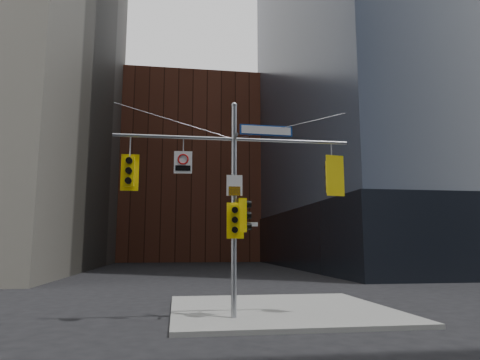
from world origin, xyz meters
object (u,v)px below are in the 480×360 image
object	(u,v)px
street_sign_blade	(266,130)
regulatory_sign_arm	(183,162)
signal_assembly	(234,185)
traffic_light_pole_front	(235,220)
traffic_light_east_arm	(332,176)
traffic_light_west_arm	(129,172)
traffic_light_pole_side	(244,215)

from	to	relation	value
street_sign_blade	regulatory_sign_arm	bearing A→B (deg)	177.86
signal_assembly	regulatory_sign_arm	size ratio (longest dim) A/B	10.75
traffic_light_pole_front	traffic_light_east_arm	bearing A→B (deg)	13.81
traffic_light_west_arm	street_sign_blade	world-z (taller)	street_sign_blade
traffic_light_pole_side	traffic_light_pole_front	xyz separation A→B (m)	(-0.33, -0.27, -0.18)
signal_assembly	street_sign_blade	xyz separation A→B (m)	(1.12, 0.00, 1.93)
signal_assembly	traffic_light_pole_front	size ratio (longest dim) A/B	6.80
traffic_light_pole_front	regulatory_sign_arm	xyz separation A→B (m)	(-1.71, 0.25, 1.93)
traffic_light_pole_side	street_sign_blade	xyz separation A→B (m)	(0.79, -0.00, 2.93)
traffic_light_west_arm	traffic_light_pole_front	xyz separation A→B (m)	(3.43, -0.28, -1.56)
regulatory_sign_arm	street_sign_blade	bearing A→B (deg)	3.46
traffic_light_pole_side	signal_assembly	bearing A→B (deg)	92.44
traffic_light_west_arm	regulatory_sign_arm	world-z (taller)	regulatory_sign_arm
traffic_light_east_arm	signal_assembly	bearing A→B (deg)	-10.20
traffic_light_west_arm	signal_assembly	bearing A→B (deg)	-0.28
traffic_light_pole_side	traffic_light_pole_front	world-z (taller)	traffic_light_pole_side
traffic_light_pole_side	traffic_light_east_arm	bearing A→B (deg)	-88.70
signal_assembly	traffic_light_east_arm	distance (m)	3.46
traffic_light_pole_front	street_sign_blade	size ratio (longest dim) A/B	0.63
street_sign_blade	regulatory_sign_arm	world-z (taller)	street_sign_blade
street_sign_blade	traffic_light_west_arm	bearing A→B (deg)	177.26
signal_assembly	street_sign_blade	world-z (taller)	signal_assembly
traffic_light_pole_side	street_sign_blade	size ratio (longest dim) A/B	0.60
traffic_light_pole_front	traffic_light_pole_side	bearing A→B (deg)	49.34
traffic_light_pole_front	traffic_light_west_arm	bearing A→B (deg)	-175.32
traffic_light_east_arm	street_sign_blade	distance (m)	2.79
traffic_light_pole_front	street_sign_blade	bearing A→B (deg)	23.01
traffic_light_west_arm	street_sign_blade	size ratio (longest dim) A/B	0.65
traffic_light_west_arm	street_sign_blade	bearing A→B (deg)	-0.18
traffic_light_pole_side	street_sign_blade	world-z (taller)	street_sign_blade
signal_assembly	traffic_light_pole_side	size ratio (longest dim) A/B	7.20
street_sign_blade	regulatory_sign_arm	size ratio (longest dim) A/B	2.49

